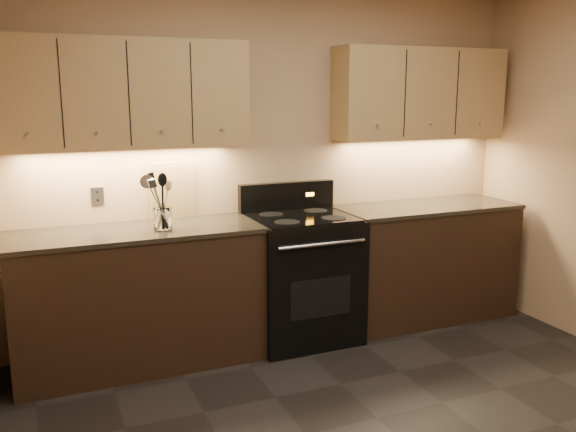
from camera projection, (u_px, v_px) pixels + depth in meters
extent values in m
cube|color=tan|center=(275.00, 161.00, 4.59)|extent=(4.00, 0.04, 2.60)
cube|color=black|center=(139.00, 299.00, 4.07)|extent=(1.60, 0.60, 0.90)
cube|color=#3A3225|center=(136.00, 232.00, 3.98)|extent=(1.62, 0.62, 0.03)
cube|color=black|center=(424.00, 263.00, 4.94)|extent=(1.44, 0.60, 0.90)
cube|color=#3A3225|center=(426.00, 207.00, 4.85)|extent=(1.46, 0.62, 0.03)
cube|color=black|center=(302.00, 278.00, 4.50)|extent=(0.76, 0.65, 0.92)
cube|color=black|center=(302.00, 217.00, 4.41)|extent=(0.70, 0.60, 0.01)
cube|color=black|center=(287.00, 197.00, 4.64)|extent=(0.76, 0.07, 0.22)
cube|color=orange|center=(310.00, 194.00, 4.68)|extent=(0.06, 0.00, 0.03)
cylinder|color=silver|center=(322.00, 244.00, 4.12)|extent=(0.65, 0.02, 0.02)
cube|color=black|center=(321.00, 298.00, 4.21)|extent=(0.46, 0.00, 0.28)
cylinder|color=black|center=(287.00, 222.00, 4.20)|extent=(0.18, 0.18, 0.00)
cylinder|color=black|center=(334.00, 218.00, 4.34)|extent=(0.18, 0.18, 0.00)
cylinder|color=black|center=(271.00, 214.00, 4.47)|extent=(0.18, 0.18, 0.00)
cylinder|color=black|center=(315.00, 210.00, 4.61)|extent=(0.18, 0.18, 0.00)
cube|color=tan|center=(125.00, 94.00, 3.94)|extent=(1.60, 0.30, 0.70)
cube|color=tan|center=(420.00, 94.00, 4.81)|extent=(1.44, 0.30, 0.70)
cube|color=#B2B5BA|center=(97.00, 196.00, 4.13)|extent=(0.08, 0.01, 0.12)
cylinder|color=white|center=(163.00, 218.00, 3.96)|extent=(0.15, 0.15, 0.15)
cylinder|color=white|center=(163.00, 228.00, 3.98)|extent=(0.12, 0.12, 0.02)
cube|color=#D8B574|center=(173.00, 190.00, 4.30)|extent=(0.32, 0.07, 0.40)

